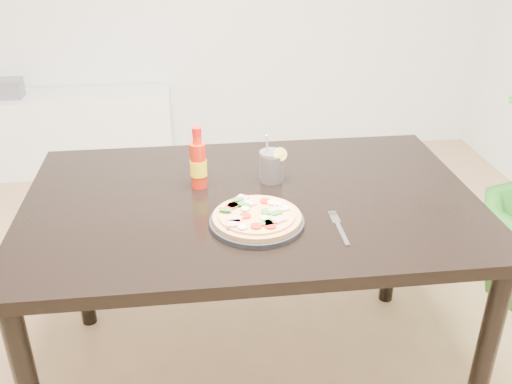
{
  "coord_description": "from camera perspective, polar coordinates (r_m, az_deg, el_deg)",
  "views": [
    {
      "loc": [
        0.02,
        -1.45,
        1.57
      ],
      "look_at": [
        0.2,
        -0.02,
        0.83
      ],
      "focal_mm": 40.0,
      "sensor_mm": 36.0,
      "label": 1
    }
  ],
  "objects": [
    {
      "name": "dining_table",
      "position": [
        1.81,
        -0.46,
        -2.87
      ],
      "size": [
        1.4,
        0.9,
        0.75
      ],
      "color": "black",
      "rests_on": "ground"
    },
    {
      "name": "hot_sauce_bottle",
      "position": [
        1.81,
        -5.79,
        2.82
      ],
      "size": [
        0.06,
        0.06,
        0.2
      ],
      "rotation": [
        0.0,
        0.0,
        0.15
      ],
      "color": "red",
      "rests_on": "dining_table"
    },
    {
      "name": "pizza",
      "position": [
        1.61,
        0.08,
        -2.41
      ],
      "size": [
        0.25,
        0.25,
        0.03
      ],
      "color": "tan",
      "rests_on": "plate"
    },
    {
      "name": "cd_stack",
      "position": [
        3.8,
        -23.39,
        9.5
      ],
      "size": [
        0.14,
        0.12,
        0.11
      ],
      "color": "slate",
      "rests_on": "media_console"
    },
    {
      "name": "media_console",
      "position": [
        3.85,
        -18.92,
        5.62
      ],
      "size": [
        1.4,
        0.34,
        0.5
      ],
      "primitive_type": "cube",
      "color": "white",
      "rests_on": "ground"
    },
    {
      "name": "cola_cup",
      "position": [
        1.86,
        1.55,
        2.54
      ],
      "size": [
        0.09,
        0.08,
        0.17
      ],
      "rotation": [
        0.0,
        0.0,
        -0.04
      ],
      "color": "black",
      "rests_on": "dining_table"
    },
    {
      "name": "plate",
      "position": [
        1.62,
        0.09,
        -3.04
      ],
      "size": [
        0.27,
        0.27,
        0.02
      ],
      "primitive_type": "cylinder",
      "color": "black",
      "rests_on": "dining_table"
    },
    {
      "name": "fork",
      "position": [
        1.63,
        8.26,
        -3.43
      ],
      "size": [
        0.02,
        0.19,
        0.0
      ],
      "rotation": [
        0.0,
        0.0,
        -0.01
      ],
      "color": "silver",
      "rests_on": "dining_table"
    }
  ]
}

